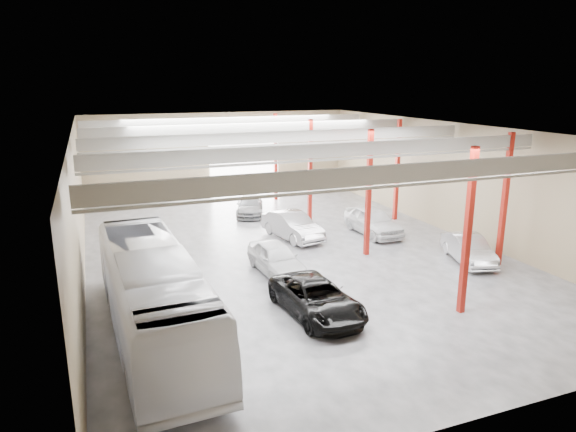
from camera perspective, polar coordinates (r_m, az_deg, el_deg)
depot_shell at (r=28.75m, az=0.18°, el=5.80°), size 22.12×32.12×7.06m
coach_bus at (r=20.03m, az=-14.78°, el=-8.39°), size 3.39×12.53×3.46m
black_sedan at (r=21.53m, az=3.20°, el=-9.11°), size 2.82×5.46×1.47m
car_row_a at (r=26.04m, az=-1.31°, el=-4.69°), size 2.08×4.67×1.56m
car_row_b at (r=31.66m, az=0.48°, el=-1.08°), size 2.65×5.20×1.63m
car_row_c at (r=37.57m, az=-4.26°, el=1.17°), size 3.26×4.96×1.34m
car_right_near at (r=29.25m, az=19.42°, el=-3.47°), size 2.74×4.66×1.45m
car_right_far at (r=33.03m, az=9.43°, el=-0.55°), size 2.04×5.03×1.71m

